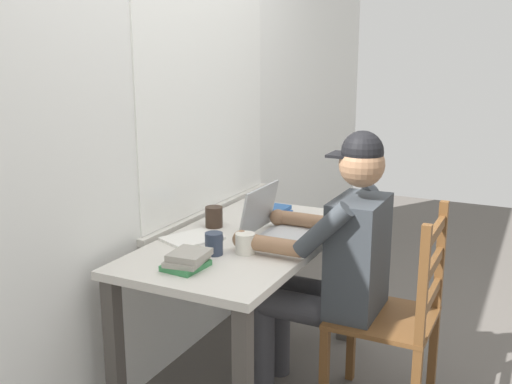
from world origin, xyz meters
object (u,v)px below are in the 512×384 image
object	(u,v)px
desk	(246,259)
computer_mouse	(307,219)
seated_person	(334,257)
laptop	(275,226)
coffee_mug_spare	(214,243)
book_stack_side	(187,260)
book_stack_main	(276,212)
coffee_mug_white	(246,243)
coffee_mug_dark	(214,217)
wooden_chair	(396,317)

from	to	relation	value
desk	computer_mouse	size ratio (longest dim) A/B	12.92
seated_person	computer_mouse	distance (m)	0.42
laptop	coffee_mug_spare	distance (m)	0.36
desk	coffee_mug_spare	size ratio (longest dim) A/B	11.39
laptop	coffee_mug_spare	size ratio (longest dim) A/B	2.91
computer_mouse	book_stack_side	world-z (taller)	book_stack_side
laptop	computer_mouse	xyz separation A→B (m)	(0.28, -0.05, -0.04)
laptop	book_stack_main	size ratio (longest dim) A/B	1.91
desk	coffee_mug_white	bearing A→B (deg)	-152.48
computer_mouse	coffee_mug_dark	world-z (taller)	coffee_mug_dark
seated_person	book_stack_main	bearing A→B (deg)	50.15
computer_mouse	book_stack_side	distance (m)	0.82
coffee_mug_dark	computer_mouse	bearing A→B (deg)	-54.81
coffee_mug_white	book_stack_main	xyz separation A→B (m)	(0.59, 0.13, -0.02)
desk	coffee_mug_white	distance (m)	0.25
desk	coffee_mug_spare	xyz separation A→B (m)	(-0.26, 0.01, 0.15)
desk	computer_mouse	distance (m)	0.41
seated_person	laptop	xyz separation A→B (m)	(0.05, 0.30, 0.09)
coffee_mug_white	book_stack_main	size ratio (longest dim) A/B	0.72
laptop	computer_mouse	bearing A→B (deg)	-9.64
coffee_mug_spare	book_stack_main	distance (m)	0.66
laptop	coffee_mug_spare	world-z (taller)	laptop
computer_mouse	laptop	bearing A→B (deg)	170.36
computer_mouse	coffee_mug_white	xyz separation A→B (m)	(-0.54, 0.07, 0.03)
wooden_chair	book_stack_main	bearing A→B (deg)	62.75
computer_mouse	book_stack_side	size ratio (longest dim) A/B	0.52
wooden_chair	book_stack_main	world-z (taller)	wooden_chair
computer_mouse	coffee_mug_spare	world-z (taller)	coffee_mug_spare
wooden_chair	book_stack_main	xyz separation A→B (m)	(0.38, 0.73, 0.28)
computer_mouse	coffee_mug_dark	xyz separation A→B (m)	(-0.27, 0.38, 0.03)
desk	book_stack_main	size ratio (longest dim) A/B	7.49
desk	book_stack_side	world-z (taller)	book_stack_side
coffee_mug_white	book_stack_side	world-z (taller)	coffee_mug_white
wooden_chair	coffee_mug_spare	bearing A→B (deg)	111.63
book_stack_main	book_stack_side	xyz separation A→B (m)	(-0.85, -0.00, 0.01)
coffee_mug_spare	wooden_chair	bearing A→B (deg)	-68.37
laptop	computer_mouse	distance (m)	0.29
desk	computer_mouse	xyz separation A→B (m)	(0.36, -0.16, 0.12)
seated_person	coffee_mug_white	size ratio (longest dim) A/B	10.02
book_stack_main	book_stack_side	size ratio (longest dim) A/B	0.90
seated_person	coffee_mug_spare	xyz separation A→B (m)	(-0.28, 0.44, 0.08)
seated_person	book_stack_side	xyz separation A→B (m)	(-0.47, 0.45, 0.07)
book_stack_main	book_stack_side	world-z (taller)	book_stack_side
desk	coffee_mug_spare	world-z (taller)	coffee_mug_spare
laptop	coffee_mug_spare	bearing A→B (deg)	158.37
wooden_chair	coffee_mug_spare	xyz separation A→B (m)	(-0.28, 0.72, 0.31)
wooden_chair	computer_mouse	world-z (taller)	wooden_chair
seated_person	coffee_mug_white	distance (m)	0.40
coffee_mug_spare	coffee_mug_dark	bearing A→B (deg)	30.23
seated_person	coffee_mug_dark	bearing A→B (deg)	84.48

